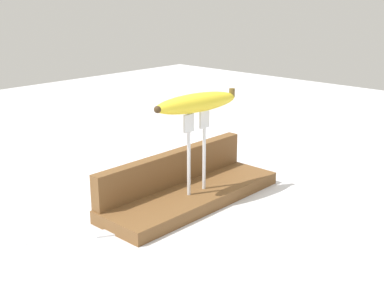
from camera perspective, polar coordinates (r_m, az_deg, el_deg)
The scene contains 6 objects.
ground_plane at distance 1.07m, azimuth -0.00°, elevation -6.50°, with size 3.00×3.00×0.00m, color silver.
wooden_board at distance 1.06m, azimuth -0.00°, elevation -5.85°, with size 0.42×0.14×0.03m, color brown.
board_backstop at distance 1.08m, azimuth -2.15°, elevation -2.69°, with size 0.41×0.03×0.07m, color brown.
fork_stand_center at distance 1.02m, azimuth 0.52°, elevation -0.07°, with size 0.07×0.01×0.17m.
banana_raised_center at distance 1.00m, azimuth 0.53°, elevation 4.66°, with size 0.20×0.07×0.04m.
fork_fallen_near at distance 0.94m, azimuth -12.80°, elevation -10.06°, with size 0.17×0.11×0.01m.
Camera 1 is at (-0.72, -0.67, 0.42)m, focal length 47.46 mm.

